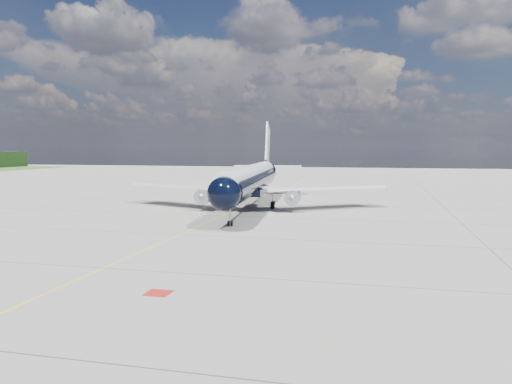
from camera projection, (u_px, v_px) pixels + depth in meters
ground at (234, 211)px, 71.66m from camera, size 320.00×320.00×0.00m
taxiway_centerline at (223, 216)px, 66.82m from camera, size 0.16×160.00×0.01m
red_marking at (158, 293)px, 31.35m from camera, size 1.60×1.60×0.01m
main_airliner at (252, 179)px, 74.79m from camera, size 39.60×48.46×14.00m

